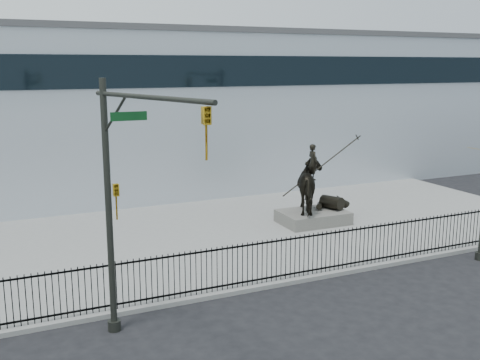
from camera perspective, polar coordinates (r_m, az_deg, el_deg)
name	(u,v)px	position (r m, az deg, el deg)	size (l,w,h in m)	color
ground	(328,292)	(19.04, 8.97, -11.15)	(120.00, 120.00, 0.00)	black
plaza	(240,233)	(24.78, -0.02, -5.39)	(30.00, 12.00, 0.15)	gray
building	(154,111)	(36.04, -8.73, 6.99)	(44.00, 14.00, 9.00)	silver
picket_fence	(309,254)	(19.70, 7.03, -7.49)	(22.10, 0.10, 1.50)	black
statue_plinth	(313,217)	(26.15, 7.44, -3.76)	(3.02, 2.08, 0.57)	#56534E
equestrian_statue	(315,186)	(25.83, 7.63, -0.60)	(3.88, 2.43, 3.29)	black
traffic_signal_left	(124,196)	(14.64, -11.68, -1.63)	(1.52, 4.84, 7.00)	#252722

